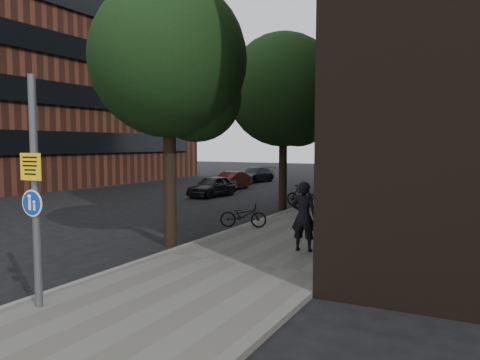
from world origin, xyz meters
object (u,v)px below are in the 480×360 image
Objects in this scene: pedestrian at (304,216)px; parked_bike_facade_near at (366,216)px; signpost at (35,191)px; parked_car_near at (212,186)px.

pedestrian is 0.98× the size of parked_bike_facade_near.
signpost reaches higher than pedestrian.
parked_car_near is (-9.17, 10.73, -0.46)m from pedestrian.
parked_car_near reaches higher than parked_bike_facade_near.
signpost is 2.16× the size of pedestrian.
pedestrian is (2.65, 6.11, -1.09)m from signpost.
pedestrian is 3.79m from parked_bike_facade_near.
parked_car_near is (-6.52, 16.84, -1.55)m from signpost.
parked_bike_facade_near is 12.24m from parked_car_near.
pedestrian is at bearing 176.63° from parked_bike_facade_near.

